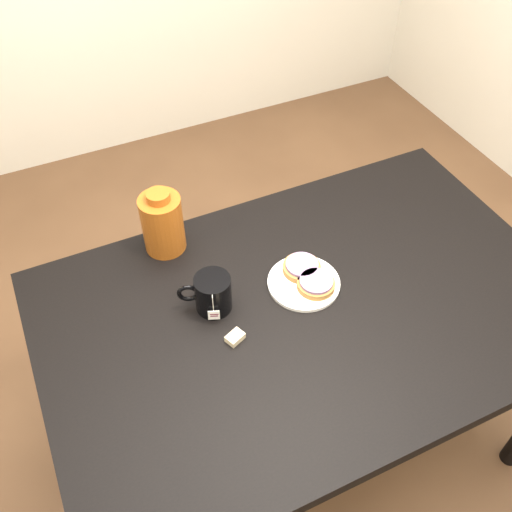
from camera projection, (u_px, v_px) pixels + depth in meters
name	position (u px, v px, depth m)	size (l,w,h in m)	color
ground_plane	(295.00, 435.00, 2.05)	(4.00, 4.00, 0.00)	brown
table	(307.00, 324.00, 1.57)	(1.40, 0.90, 0.75)	black
plate	(304.00, 282.00, 1.56)	(0.20, 0.20, 0.01)	white
bagel_back	(302.00, 267.00, 1.57)	(0.14, 0.14, 0.03)	brown
bagel_front	(316.00, 283.00, 1.53)	(0.14, 0.14, 0.03)	brown
mug	(212.00, 293.00, 1.47)	(0.15, 0.12, 0.11)	black
teabag_pouch	(235.00, 337.00, 1.43)	(0.04, 0.03, 0.02)	#C6B793
bagel_package	(162.00, 223.00, 1.59)	(0.13, 0.13, 0.20)	#692F0D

